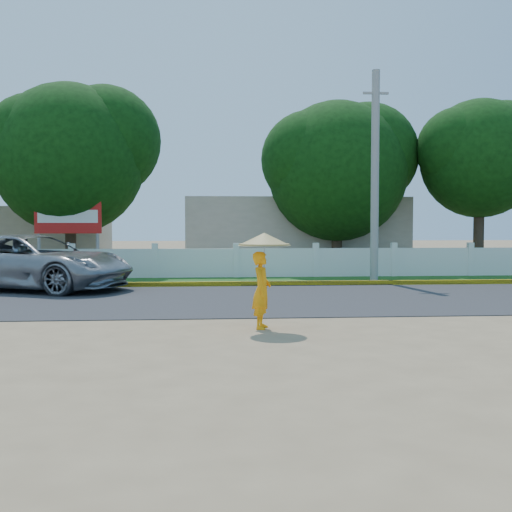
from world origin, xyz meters
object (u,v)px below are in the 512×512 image
Objects in this scene: billboard at (68,221)px; utility_pole at (375,176)px; vehicle at (34,262)px; monk_with_parasol at (263,266)px.

utility_pole is at bearing -14.00° from billboard.
vehicle is 2.08× the size of billboard.
utility_pole is at bearing 63.65° from monk_with_parasol.
billboard is (0.02, 4.95, 1.29)m from vehicle.
billboard is at bearing 22.22° from vehicle.
billboard is (-6.30, 12.54, 0.92)m from monk_with_parasol.
monk_with_parasol is 0.63× the size of billboard.
vehicle is 3.28× the size of monk_with_parasol.
utility_pole is 11.17m from monk_with_parasol.
monk_with_parasol is at bearing -117.81° from vehicle.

